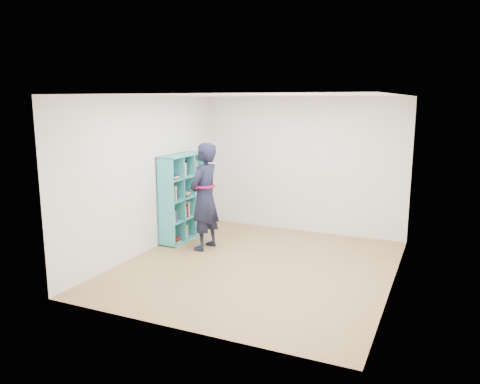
% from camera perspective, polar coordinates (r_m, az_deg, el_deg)
% --- Properties ---
extents(floor, '(4.50, 4.50, 0.00)m').
position_cam_1_polar(floor, '(7.36, 2.12, -9.02)').
color(floor, '#9C6E46').
rests_on(floor, ground).
extents(ceiling, '(4.50, 4.50, 0.00)m').
position_cam_1_polar(ceiling, '(6.91, 2.28, 11.68)').
color(ceiling, white).
rests_on(ceiling, wall_back).
extents(wall_left, '(0.02, 4.50, 2.60)m').
position_cam_1_polar(wall_left, '(7.98, -11.23, 2.02)').
color(wall_left, white).
rests_on(wall_left, floor).
extents(wall_right, '(0.02, 4.50, 2.60)m').
position_cam_1_polar(wall_right, '(6.55, 18.64, -0.32)').
color(wall_right, white).
rests_on(wall_right, floor).
extents(wall_back, '(4.00, 0.02, 2.60)m').
position_cam_1_polar(wall_back, '(9.12, 7.55, 3.25)').
color(wall_back, white).
rests_on(wall_back, floor).
extents(wall_front, '(4.00, 0.02, 2.60)m').
position_cam_1_polar(wall_front, '(5.05, -7.50, -3.09)').
color(wall_front, white).
rests_on(wall_front, floor).
extents(bookshelf, '(0.34, 1.18, 1.57)m').
position_cam_1_polar(bookshelf, '(8.65, -7.16, -0.73)').
color(bookshelf, teal).
rests_on(bookshelf, floor).
extents(person, '(0.50, 0.71, 1.84)m').
position_cam_1_polar(person, '(7.98, -4.36, -0.56)').
color(person, black).
rests_on(person, floor).
extents(smartphone, '(0.01, 0.09, 0.14)m').
position_cam_1_polar(smartphone, '(8.10, -4.84, 0.47)').
color(smartphone, silver).
rests_on(smartphone, person).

